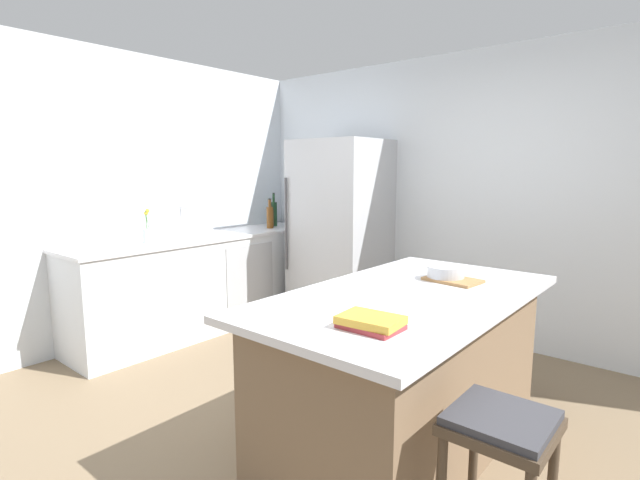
% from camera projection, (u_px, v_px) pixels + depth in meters
% --- Properties ---
extents(ground_plane, '(7.20, 7.20, 0.00)m').
position_uv_depth(ground_plane, '(311.00, 436.00, 2.80)').
color(ground_plane, '#7A664C').
extents(wall_rear, '(6.00, 0.10, 2.60)m').
position_uv_depth(wall_rear, '(472.00, 198.00, 4.32)').
color(wall_rear, silver).
rests_on(wall_rear, ground_plane).
extents(wall_left, '(0.10, 6.00, 2.60)m').
position_uv_depth(wall_left, '(101.00, 199.00, 4.16)').
color(wall_left, silver).
rests_on(wall_left, ground_plane).
extents(counter_run_left, '(0.65, 2.63, 0.92)m').
position_uv_depth(counter_run_left, '(205.00, 282.00, 4.66)').
color(counter_run_left, silver).
rests_on(counter_run_left, ground_plane).
extents(kitchen_island, '(1.03, 1.90, 0.90)m').
position_uv_depth(kitchen_island, '(405.00, 371.00, 2.63)').
color(kitchen_island, '#7A6047').
rests_on(kitchen_island, ground_plane).
extents(refrigerator, '(0.86, 0.77, 1.85)m').
position_uv_depth(refrigerator, '(340.00, 232.00, 4.82)').
color(refrigerator, '#B7BABF').
rests_on(refrigerator, ground_plane).
extents(bar_stool, '(0.36, 0.36, 0.70)m').
position_uv_depth(bar_stool, '(500.00, 447.00, 1.72)').
color(bar_stool, '#473828').
rests_on(bar_stool, ground_plane).
extents(sink_faucet, '(0.15, 0.05, 0.30)m').
position_uv_depth(sink_faucet, '(182.00, 221.00, 4.45)').
color(sink_faucet, silver).
rests_on(sink_faucet, counter_run_left).
extents(flower_vase, '(0.09, 0.09, 0.30)m').
position_uv_depth(flower_vase, '(148.00, 233.00, 4.12)').
color(flower_vase, silver).
rests_on(flower_vase, counter_run_left).
extents(gin_bottle, '(0.08, 0.08, 0.32)m').
position_uv_depth(gin_bottle, '(289.00, 214.00, 5.49)').
color(gin_bottle, '#8CB79E').
rests_on(gin_bottle, counter_run_left).
extents(soda_bottle, '(0.08, 0.08, 0.32)m').
position_uv_depth(soda_bottle, '(288.00, 215.00, 5.36)').
color(soda_bottle, silver).
rests_on(soda_bottle, counter_run_left).
extents(wine_bottle, '(0.07, 0.07, 0.38)m').
position_uv_depth(wine_bottle, '(274.00, 213.00, 5.36)').
color(wine_bottle, '#19381E').
rests_on(wine_bottle, counter_run_left).
extents(syrup_bottle, '(0.07, 0.07, 0.26)m').
position_uv_depth(syrup_bottle, '(271.00, 218.00, 5.26)').
color(syrup_bottle, '#5B3319').
rests_on(syrup_bottle, counter_run_left).
extents(whiskey_bottle, '(0.07, 0.07, 0.32)m').
position_uv_depth(whiskey_bottle, '(270.00, 216.00, 5.16)').
color(whiskey_bottle, brown).
rests_on(whiskey_bottle, counter_run_left).
extents(cookbook_stack, '(0.27, 0.21, 0.05)m').
position_uv_depth(cookbook_stack, '(371.00, 322.00, 1.99)').
color(cookbook_stack, '#A83338').
rests_on(cookbook_stack, kitchen_island).
extents(mixing_bowl, '(0.22, 0.22, 0.08)m').
position_uv_depth(mixing_bowl, '(445.00, 273.00, 2.86)').
color(mixing_bowl, '#B2B5BA').
rests_on(mixing_bowl, kitchen_island).
extents(cutting_board, '(0.33, 0.24, 0.02)m').
position_uv_depth(cutting_board, '(453.00, 280.00, 2.82)').
color(cutting_board, '#9E7042').
rests_on(cutting_board, kitchen_island).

